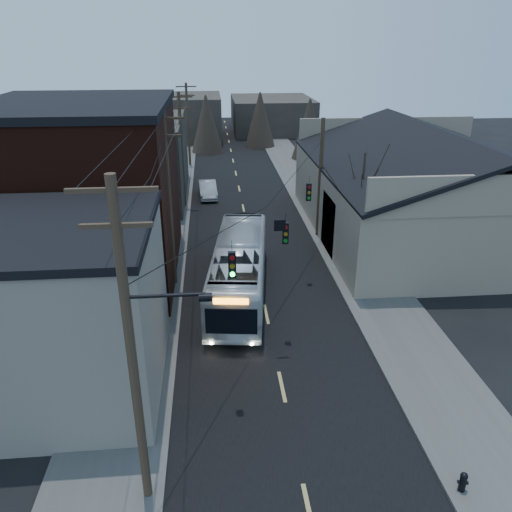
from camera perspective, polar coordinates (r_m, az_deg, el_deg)
The scene contains 14 objects.
road_surface at distance 41.10m, azimuth -1.27°, elevation 4.64°, with size 9.00×110.00×0.02m, color black.
sidewalk_left at distance 41.18m, azimuth -10.36°, elevation 4.36°, with size 4.00×110.00×0.12m, color #474744.
sidewalk_right at distance 42.00m, azimuth 7.64°, elevation 4.93°, with size 4.00×110.00×0.12m, color #474744.
building_clapboard at distance 21.32m, azimuth -22.06°, elevation -5.96°, with size 8.00×8.00×7.00m, color gray.
building_brick at distance 30.86m, azimuth -18.96°, elevation 6.56°, with size 10.00×12.00×10.00m, color black.
building_left_far at distance 46.36m, azimuth -13.86°, elevation 10.66°, with size 9.00×14.00×7.00m, color #2F2B25.
warehouse at distance 38.71m, azimuth 18.94°, elevation 6.32°, with size 16.16×20.60×7.73m.
building_far_left at distance 74.57m, azimuth -8.05°, elevation 15.44°, with size 10.00×12.00×6.00m, color #2F2B25.
building_far_right at distance 80.09m, azimuth 1.81°, elevation 15.85°, with size 12.00×14.00×5.00m, color #2F2B25.
bare_tree at distance 31.73m, azimuth 11.82°, elevation 5.15°, with size 0.40×0.40×7.20m, color black.
utility_lines at distance 33.98m, azimuth -5.95°, elevation 9.13°, with size 11.24×45.28×10.50m.
bus at distance 27.81m, azimuth -1.92°, elevation -1.42°, with size 2.73×11.68×3.25m, color silver.
parked_car at distance 46.08m, azimuth -5.53°, elevation 7.58°, with size 1.52×4.37×1.44m, color #AFB1B7.
fire_hydrant at distance 18.59m, azimuth 22.59°, elevation -22.66°, with size 0.35×0.25×0.72m.
Camera 1 is at (-2.62, -8.76, 13.43)m, focal length 35.00 mm.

